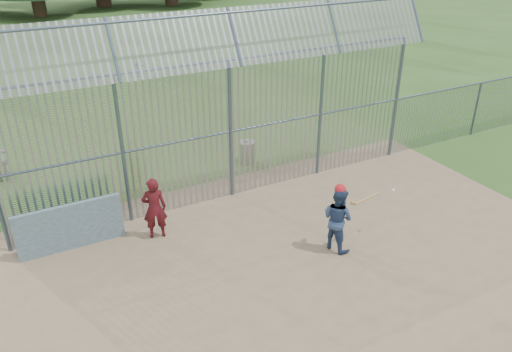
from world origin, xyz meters
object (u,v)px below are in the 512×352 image
dugout_wall (70,227)px  batter (338,219)px  onlooker (154,208)px  trash_can (247,152)px

dugout_wall → batter: (5.70, -3.01, 0.22)m
dugout_wall → onlooker: bearing=-13.5°
onlooker → trash_can: (4.03, 2.86, -0.46)m
dugout_wall → onlooker: 2.04m
trash_can → batter: bearing=-93.2°
batter → dugout_wall: bearing=46.7°
dugout_wall → batter: 6.45m
dugout_wall → onlooker: onlooker is taller
onlooker → batter: bearing=160.1°
batter → onlooker: size_ratio=1.00×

